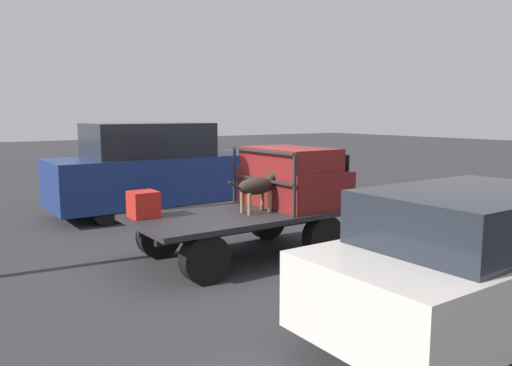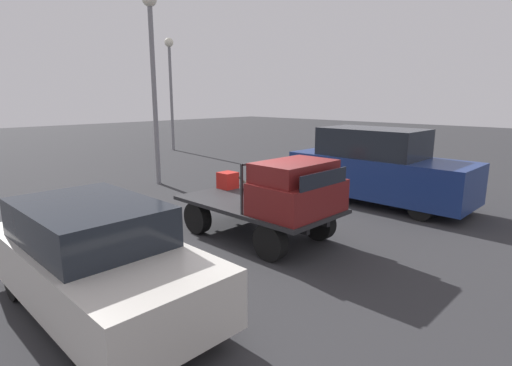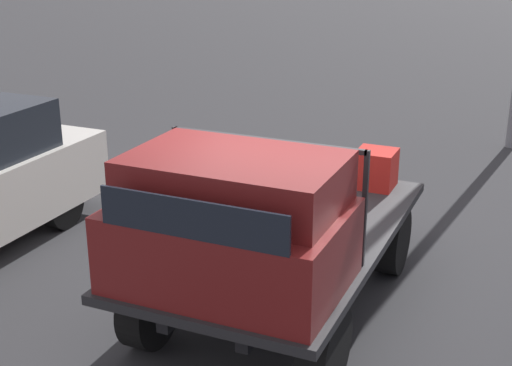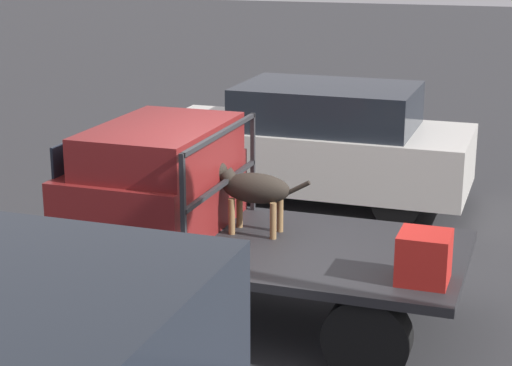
# 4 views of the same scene
# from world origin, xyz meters

# --- Properties ---
(ground_plane) EXTENTS (80.00, 80.00, 0.00)m
(ground_plane) POSITION_xyz_m (0.00, 0.00, 0.00)
(ground_plane) COLOR #2D2D30
(flatbed_truck) EXTENTS (3.53, 1.87, 0.77)m
(flatbed_truck) POSITION_xyz_m (0.00, 0.00, 0.55)
(flatbed_truck) COLOR black
(flatbed_truck) RESTS_ON ground
(truck_cab) EXTENTS (1.23, 1.75, 1.00)m
(truck_cab) POSITION_xyz_m (1.08, 0.00, 1.24)
(truck_cab) COLOR maroon
(truck_cab) RESTS_ON flatbed_truck
(truck_headboard) EXTENTS (0.04, 1.75, 0.99)m
(truck_headboard) POSITION_xyz_m (0.42, 0.00, 1.41)
(truck_headboard) COLOR #232326
(truck_headboard) RESTS_ON flatbed_truck
(dog) EXTENTS (1.03, 0.28, 0.69)m
(dog) POSITION_xyz_m (0.23, -0.20, 1.20)
(dog) COLOR brown
(dog) RESTS_ON flatbed_truck
(cargo_crate) EXTENTS (0.40, 0.40, 0.40)m
(cargo_crate) POSITION_xyz_m (-1.47, 0.47, 0.97)
(cargo_crate) COLOR #AD1E19
(cargo_crate) RESTS_ON flatbed_truck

